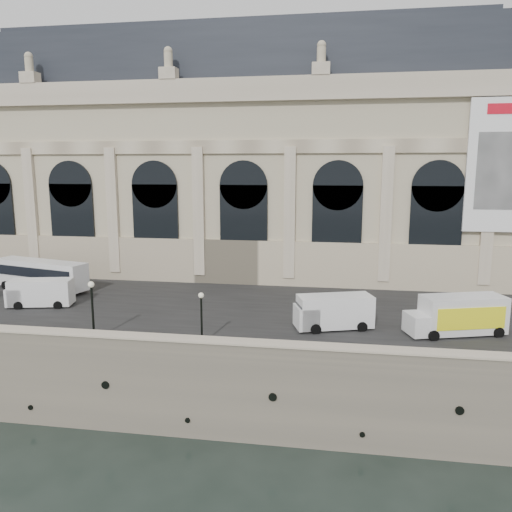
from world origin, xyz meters
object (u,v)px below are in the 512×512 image
at_px(box_truck, 457,315).
at_px(lamp_left, 93,311).
at_px(van_b, 38,293).
at_px(bus_left, 41,274).
at_px(van_c, 330,312).
at_px(lamp_right, 202,319).

xyz_separation_m(box_truck, lamp_left, (-27.32, -5.64, 0.72)).
bearing_deg(van_b, lamp_left, -39.32).
height_order(bus_left, van_c, bus_left).
relative_size(van_b, van_c, 0.93).
bearing_deg(bus_left, lamp_left, -46.72).
distance_m(lamp_left, lamp_right, 8.34).
distance_m(bus_left, van_c, 31.24).
bearing_deg(lamp_right, lamp_left, -178.36).
relative_size(van_c, box_truck, 0.82).
height_order(lamp_left, lamp_right, lamp_left).
height_order(box_truck, lamp_left, lamp_left).
bearing_deg(box_truck, lamp_left, -168.34).
distance_m(bus_left, lamp_right, 24.79).
distance_m(van_b, lamp_right, 19.39).
distance_m(bus_left, van_b, 6.48).
relative_size(box_truck, lamp_left, 1.76).
bearing_deg(van_c, lamp_right, -150.46).
bearing_deg(van_c, lamp_left, -162.71).
bearing_deg(lamp_right, van_c, 29.54).
height_order(van_b, van_c, van_c).
relative_size(van_c, lamp_left, 1.45).
xyz_separation_m(van_b, lamp_right, (17.84, -7.55, 0.66)).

